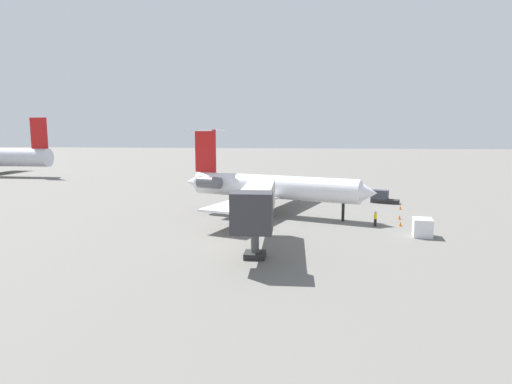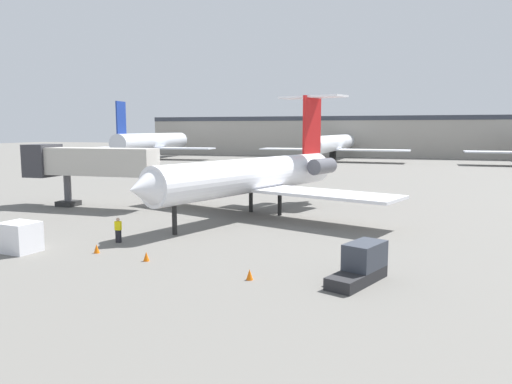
{
  "view_description": "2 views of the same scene",
  "coord_description": "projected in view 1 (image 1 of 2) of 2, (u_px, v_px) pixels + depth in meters",
  "views": [
    {
      "loc": [
        -58.1,
        -4.62,
        10.8
      ],
      "look_at": [
        -6.16,
        0.73,
        3.29
      ],
      "focal_mm": 30.38,
      "sensor_mm": 36.0,
      "label": 1
    },
    {
      "loc": [
        9.25,
        -40.96,
        7.54
      ],
      "look_at": [
        -3.13,
        -1.03,
        2.15
      ],
      "focal_mm": 34.26,
      "sensor_mm": 36.0,
      "label": 2
    }
  ],
  "objects": [
    {
      "name": "traffic_cone_mid",
      "position": [
        399.0,
        217.0,
        52.67
      ],
      "size": [
        0.36,
        0.36,
        0.55
      ],
      "color": "orange",
      "rests_on": "ground_plane"
    },
    {
      "name": "ground_plane",
      "position": [
        266.0,
        210.0,
        59.22
      ],
      "size": [
        400.0,
        400.0,
        0.1
      ],
      "primitive_type": "cube",
      "color": "#66635E"
    },
    {
      "name": "baggage_tug_lead",
      "position": [
        382.0,
        197.0,
        64.55
      ],
      "size": [
        2.8,
        4.23,
        1.9
      ],
      "color": "#262628",
      "rests_on": "ground_plane"
    },
    {
      "name": "cargo_container_uld",
      "position": [
        423.0,
        228.0,
        44.13
      ],
      "size": [
        2.36,
        2.11,
        1.85
      ],
      "color": "silver",
      "rests_on": "ground_plane"
    },
    {
      "name": "jet_bridge",
      "position": [
        257.0,
        204.0,
        37.98
      ],
      "size": [
        13.48,
        3.24,
        6.05
      ],
      "color": "#B7B2A8",
      "rests_on": "ground_plane"
    },
    {
      "name": "traffic_cone_near",
      "position": [
        400.0,
        224.0,
        48.96
      ],
      "size": [
        0.36,
        0.36,
        0.55
      ],
      "color": "orange",
      "rests_on": "ground_plane"
    },
    {
      "name": "ground_crew_marshaller",
      "position": [
        375.0,
        219.0,
        48.88
      ],
      "size": [
        0.41,
        0.28,
        1.69
      ],
      "color": "black",
      "rests_on": "ground_plane"
    },
    {
      "name": "traffic_cone_far",
      "position": [
        400.0,
        208.0,
        59.18
      ],
      "size": [
        0.36,
        0.36,
        0.55
      ],
      "color": "orange",
      "rests_on": "ground_plane"
    },
    {
      "name": "regional_jet",
      "position": [
        268.0,
        186.0,
        55.46
      ],
      "size": [
        25.32,
        25.61,
        10.85
      ],
      "color": "white",
      "rests_on": "ground_plane"
    }
  ]
}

